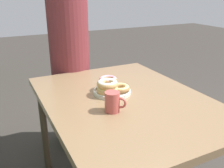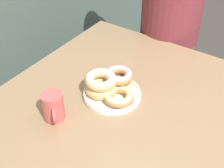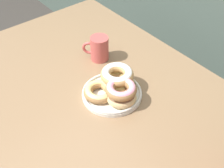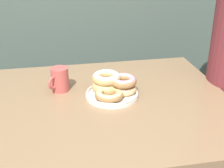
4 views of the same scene
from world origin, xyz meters
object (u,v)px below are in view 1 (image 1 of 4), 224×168
at_px(dining_table, 125,109).
at_px(person_figure, 69,61).
at_px(coffee_mug, 113,102).
at_px(donut_plate, 110,87).

distance_m(dining_table, person_figure, 0.78).
bearing_deg(coffee_mug, dining_table, -50.05).
height_order(coffee_mug, person_figure, person_figure).
height_order(dining_table, donut_plate, donut_plate).
bearing_deg(person_figure, dining_table, -172.50).
relative_size(dining_table, donut_plate, 4.86).
height_order(donut_plate, person_figure, person_figure).
distance_m(dining_table, donut_plate, 0.16).
xyz_separation_m(dining_table, coffee_mug, (-0.12, 0.14, 0.13)).
height_order(donut_plate, coffee_mug, coffee_mug).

